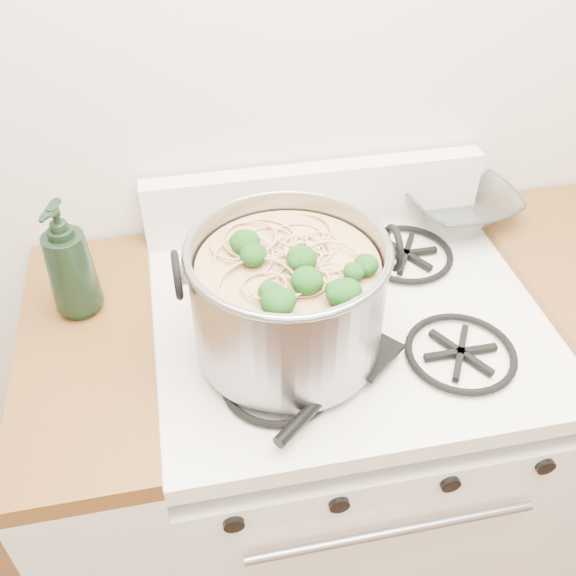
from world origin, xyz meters
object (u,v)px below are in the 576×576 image
(gas_range, at_px, (337,453))
(glass_bowl, at_px, (458,209))
(stock_pot, at_px, (288,298))
(bottle, at_px, (68,260))
(spatula, at_px, (368,350))

(gas_range, relative_size, glass_bowl, 9.22)
(gas_range, bearing_deg, stock_pot, -152.82)
(glass_bowl, xyz_separation_m, bottle, (-0.84, -0.16, 0.10))
(spatula, xyz_separation_m, glass_bowl, (0.33, 0.39, 0.00))
(spatula, distance_m, bottle, 0.57)
(bottle, bearing_deg, stock_pot, -4.40)
(glass_bowl, bearing_deg, bottle, -169.46)
(stock_pot, bearing_deg, spatula, -22.67)
(spatula, relative_size, bottle, 1.28)
(spatula, bearing_deg, gas_range, 138.57)
(gas_range, xyz_separation_m, stock_pot, (-0.14, -0.07, 0.60))
(stock_pot, bearing_deg, bottle, 155.00)
(spatula, bearing_deg, bottle, -154.61)
(stock_pot, distance_m, spatula, 0.18)
(spatula, relative_size, glass_bowl, 3.09)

